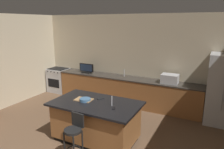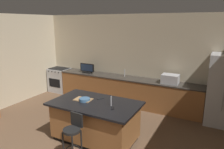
# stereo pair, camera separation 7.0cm
# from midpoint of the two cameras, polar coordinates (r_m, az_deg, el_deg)

# --- Properties ---
(wall_back) EXTENTS (7.09, 0.12, 2.90)m
(wall_back) POSITION_cam_midpoint_polar(r_m,az_deg,el_deg) (7.00, 5.78, 4.19)
(wall_back) COLOR beige
(wall_back) RESTS_ON ground_plane
(wall_left) EXTENTS (0.12, 4.88, 2.90)m
(wall_left) POSITION_cam_midpoint_polar(r_m,az_deg,el_deg) (7.34, -26.77, 3.20)
(wall_left) COLOR beige
(wall_left) RESTS_ON ground_plane
(counter_back) EXTENTS (4.85, 0.62, 0.90)m
(counter_back) POSITION_cam_midpoint_polar(r_m,az_deg,el_deg) (6.93, 3.98, -4.41)
(counter_back) COLOR brown
(counter_back) RESTS_ON ground_plane
(kitchen_island) EXTENTS (1.97, 1.16, 0.91)m
(kitchen_island) POSITION_cam_midpoint_polar(r_m,az_deg,el_deg) (4.89, -4.13, -12.46)
(kitchen_island) COLOR black
(kitchen_island) RESTS_ON ground_plane
(range_oven) EXTENTS (0.75, 0.63, 0.92)m
(range_oven) POSITION_cam_midpoint_polar(r_m,az_deg,el_deg) (8.41, -13.79, -1.40)
(range_oven) COLOR #B7BABF
(range_oven) RESTS_ON ground_plane
(microwave) EXTENTS (0.48, 0.36, 0.27)m
(microwave) POSITION_cam_midpoint_polar(r_m,az_deg,el_deg) (6.35, 15.87, -1.18)
(microwave) COLOR #B7BABF
(microwave) RESTS_ON counter_back
(tv_monitor) EXTENTS (0.55, 0.16, 0.33)m
(tv_monitor) POSITION_cam_midpoint_polar(r_m,az_deg,el_deg) (7.42, -6.52, 1.60)
(tv_monitor) COLOR black
(tv_monitor) RESTS_ON counter_back
(sink_faucet_back) EXTENTS (0.02, 0.02, 0.24)m
(sink_faucet_back) POSITION_cam_midpoint_polar(r_m,az_deg,el_deg) (6.89, 3.75, 0.43)
(sink_faucet_back) COLOR #B2B2B7
(sink_faucet_back) RESTS_ON counter_back
(sink_faucet_island) EXTENTS (0.02, 0.02, 0.22)m
(sink_faucet_island) POSITION_cam_midpoint_polar(r_m,az_deg,el_deg) (4.48, 0.19, -7.23)
(sink_faucet_island) COLOR #B2B2B7
(sink_faucet_island) RESTS_ON kitchen_island
(bar_stool_center) EXTENTS (0.34, 0.35, 0.94)m
(bar_stool_center) POSITION_cam_midpoint_polar(r_m,az_deg,el_deg) (4.27, -10.06, -15.45)
(bar_stool_center) COLOR black
(bar_stool_center) RESTS_ON ground_plane
(fruit_bowl) EXTENTS (0.25, 0.25, 0.06)m
(fruit_bowl) POSITION_cam_midpoint_polar(r_m,az_deg,el_deg) (4.81, -7.05, -6.80)
(fruit_bowl) COLOR #3F668C
(fruit_bowl) RESTS_ON kitchen_island
(cell_phone) EXTENTS (0.13, 0.17, 0.01)m
(cell_phone) POSITION_cam_midpoint_polar(r_m,az_deg,el_deg) (4.39, 0.63, -9.18)
(cell_phone) COLOR black
(cell_phone) RESTS_ON kitchen_island
(tv_remote) EXTENTS (0.13, 0.17, 0.02)m
(tv_remote) POSITION_cam_midpoint_polar(r_m,az_deg,el_deg) (4.91, -2.79, -6.54)
(tv_remote) COLOR black
(tv_remote) RESTS_ON kitchen_island
(cutting_board) EXTENTS (0.42, 0.30, 0.02)m
(cutting_board) POSITION_cam_midpoint_polar(r_m,az_deg,el_deg) (4.89, -7.43, -6.76)
(cutting_board) COLOR #A87F51
(cutting_board) RESTS_ON kitchen_island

